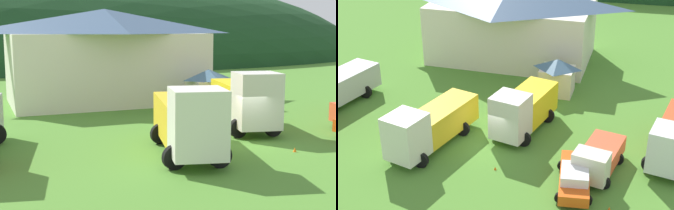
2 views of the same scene
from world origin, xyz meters
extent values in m
plane|color=#4C842D|center=(0.00, 0.00, 0.00)|extent=(200.00, 200.00, 0.00)
ellipsoid|color=#193D1E|center=(0.00, 71.42, 0.00)|extent=(137.64, 60.00, 34.08)
cube|color=silver|center=(-3.15, 17.50, 2.88)|extent=(15.46, 9.32, 5.76)
pyramid|color=#3D5675|center=(-3.15, 17.50, 6.76)|extent=(16.70, 10.06, 2.01)
cube|color=beige|center=(2.88, 10.24, 1.16)|extent=(2.81, 2.47, 2.32)
pyramid|color=#42667F|center=(2.88, 10.24, 2.73)|extent=(3.04, 2.66, 0.81)
cube|color=silver|center=(-4.52, -3.47, 2.06)|extent=(2.86, 2.89, 3.03)
cube|color=black|center=(-4.55, -3.58, 2.73)|extent=(1.69, 2.17, 0.97)
cube|color=gold|center=(-3.55, 0.46, 1.57)|extent=(3.65, 6.08, 2.03)
cylinder|color=black|center=(-3.53, -3.71, 0.55)|extent=(1.10, 0.30, 1.10)
cylinder|color=black|center=(-5.52, -3.22, 0.55)|extent=(1.10, 0.30, 1.10)
cylinder|color=black|center=(-2.35, 1.04, 0.55)|extent=(1.10, 0.30, 1.10)
cylinder|color=black|center=(-4.34, 1.53, 0.55)|extent=(1.10, 0.30, 1.10)
cube|color=silver|center=(1.32, 1.06, 2.13)|extent=(2.83, 2.72, 3.16)
cube|color=black|center=(1.30, 0.95, 2.82)|extent=(1.65, 2.04, 1.01)
cube|color=yellow|center=(2.05, 4.38, 1.69)|extent=(3.32, 4.95, 2.27)
cylinder|color=black|center=(2.35, 0.84, 0.55)|extent=(1.10, 0.30, 1.10)
cylinder|color=black|center=(0.30, 1.29, 0.55)|extent=(1.10, 0.30, 1.10)
cylinder|color=black|center=(3.23, 4.82, 0.55)|extent=(1.10, 0.30, 1.10)
cylinder|color=black|center=(1.17, 5.27, 0.55)|extent=(1.10, 0.30, 1.10)
cone|color=orange|center=(1.32, -2.62, 0.00)|extent=(0.36, 0.36, 0.45)
camera|label=1|loc=(-13.52, -22.35, 6.13)|focal=52.03mm
camera|label=2|loc=(9.82, -29.09, 18.77)|focal=53.75mm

